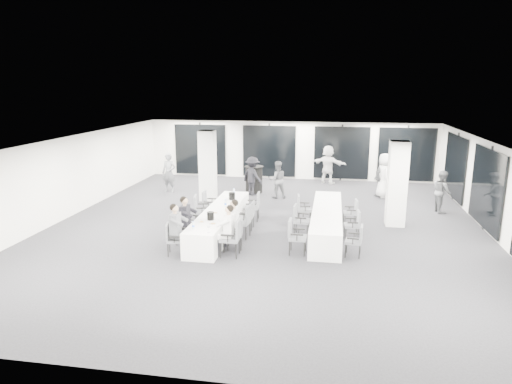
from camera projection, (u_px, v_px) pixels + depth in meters
room at (296, 180)px, 15.52m from camera, size 14.04×16.04×2.84m
column_left at (208, 166)px, 18.12m from camera, size 0.60×0.60×2.80m
column_right at (397, 184)px, 14.87m from camera, size 0.60×0.60×2.80m
banquet_table_main at (220, 221)px, 14.32m from camera, size 0.90×5.00×0.75m
banquet_table_side at (327, 221)px, 14.31m from camera, size 0.90×5.00×0.75m
cocktail_table at (254, 179)px, 19.59m from camera, size 0.82×0.82×1.14m
chair_main_left_near at (172, 237)px, 12.45m from camera, size 0.53×0.56×0.87m
chair_main_left_second at (182, 227)px, 13.28m from camera, size 0.51×0.55×0.88m
chair_main_left_mid at (191, 220)px, 14.03m from camera, size 0.52×0.55×0.88m
chair_main_left_fourth at (200, 208)px, 15.02m from camera, size 0.60×0.63×1.01m
chair_main_left_far at (208, 202)px, 15.97m from camera, size 0.48×0.54×0.93m
chair_main_right_near at (233, 235)px, 12.30m from camera, size 0.53×0.60×1.04m
chair_main_right_second at (237, 231)px, 12.91m from camera, size 0.51×0.55×0.88m
chair_main_right_mid at (244, 220)px, 13.78m from camera, size 0.56×0.61×1.01m
chair_main_right_fourth at (249, 214)px, 14.64m from camera, size 0.46×0.51×0.90m
chair_main_right_far at (254, 205)px, 15.57m from camera, size 0.52×0.57×0.97m
chair_side_left_near at (295, 234)px, 12.52m from camera, size 0.50×0.56×0.96m
chair_side_left_mid at (299, 218)px, 14.06m from camera, size 0.52×0.57×0.95m
chair_side_left_far at (302, 207)px, 15.38m from camera, size 0.52×0.56×0.93m
chair_side_right_near at (356, 239)px, 12.32m from camera, size 0.49×0.53×0.87m
chair_side_right_mid at (354, 223)px, 13.73m from camera, size 0.48×0.52×0.87m
chair_side_right_far at (352, 211)px, 15.08m from camera, size 0.48×0.52×0.86m
seated_guest_a at (178, 226)px, 12.36m from camera, size 0.50×0.38×1.44m
seated_guest_b at (187, 217)px, 13.17m from camera, size 0.50×0.38×1.44m
seated_guest_c at (227, 227)px, 12.28m from camera, size 0.50×0.38×1.44m
seated_guest_d at (232, 221)px, 12.85m from camera, size 0.50×0.38×1.44m
standing_guest_b at (277, 177)px, 18.58m from camera, size 0.95×0.75×1.73m
standing_guest_c at (253, 174)px, 19.06m from camera, size 1.32×1.19×1.84m
standing_guest_d at (381, 175)px, 18.84m from camera, size 1.14×1.23×1.84m
standing_guest_e at (384, 173)px, 18.68m from camera, size 0.73×1.06×2.06m
standing_guest_f at (328, 162)px, 21.28m from camera, size 1.99×1.45×2.03m
standing_guest_g at (169, 170)px, 19.55m from camera, size 0.77×0.65×1.92m
standing_guest_h at (442, 189)px, 16.53m from camera, size 0.65×0.91×1.74m
ice_bucket_near at (211, 216)px, 13.14m from camera, size 0.21×0.21×0.23m
ice_bucket_far at (232, 196)px, 15.43m from camera, size 0.22×0.22×0.25m
water_bottle_a at (193, 225)px, 12.32m from camera, size 0.07×0.07×0.21m
water_bottle_b at (225, 203)px, 14.56m from camera, size 0.07×0.07×0.22m
water_bottle_c at (234, 192)px, 16.10m from camera, size 0.07×0.07×0.23m
plate_a at (202, 222)px, 12.94m from camera, size 0.18×0.18×0.03m
plate_b at (213, 224)px, 12.77m from camera, size 0.22×0.22×0.03m
plate_c at (215, 213)px, 13.84m from camera, size 0.18×0.18×0.03m
wine_glass at (209, 227)px, 11.98m from camera, size 0.08×0.08×0.21m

